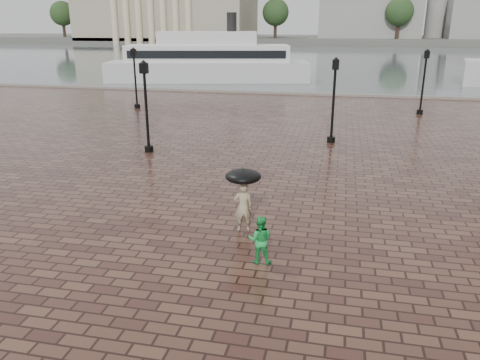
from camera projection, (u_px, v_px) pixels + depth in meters
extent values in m
plane|color=#341D18|center=(209.00, 252.00, 13.34)|extent=(300.00, 300.00, 0.00)
plane|color=#475356|center=(328.00, 55.00, 98.60)|extent=(240.00, 240.00, 0.00)
cube|color=slate|center=(304.00, 95.00, 43.00)|extent=(80.00, 0.60, 0.30)
cube|color=#4C4C47|center=(336.00, 40.00, 161.30)|extent=(300.00, 60.00, 2.00)
cube|color=gray|center=(168.00, 5.00, 154.99)|extent=(55.00, 30.00, 22.00)
cube|color=gray|center=(369.00, 14.00, 147.48)|extent=(30.00, 22.00, 14.00)
cylinder|color=gray|center=(437.00, 4.00, 142.50)|extent=(6.00, 6.00, 20.00)
cylinder|color=#2D2119|center=(64.00, 31.00, 158.09)|extent=(1.00, 1.00, 8.00)
sphere|color=#223719|center=(62.00, 13.00, 156.35)|extent=(8.00, 8.00, 8.00)
cylinder|color=#2D2119|center=(165.00, 31.00, 150.84)|extent=(1.00, 1.00, 8.00)
sphere|color=#223719|center=(164.00, 13.00, 149.09)|extent=(8.00, 8.00, 8.00)
cylinder|color=#2D2119|center=(275.00, 31.00, 143.59)|extent=(1.00, 1.00, 8.00)
sphere|color=#223719|center=(276.00, 12.00, 141.84)|extent=(8.00, 8.00, 8.00)
cylinder|color=#2D2119|center=(397.00, 32.00, 136.34)|extent=(1.00, 1.00, 8.00)
sphere|color=#223719|center=(399.00, 12.00, 134.59)|extent=(8.00, 8.00, 8.00)
cylinder|color=black|center=(149.00, 149.00, 23.77)|extent=(0.44, 0.44, 0.30)
cylinder|color=black|center=(147.00, 112.00, 23.19)|extent=(0.14, 0.14, 4.00)
cube|color=black|center=(144.00, 68.00, 22.50)|extent=(0.35, 0.35, 0.50)
sphere|color=beige|center=(144.00, 68.00, 22.50)|extent=(0.28, 0.28, 0.28)
cylinder|color=black|center=(331.00, 139.00, 25.67)|extent=(0.44, 0.44, 0.30)
cylinder|color=black|center=(333.00, 106.00, 25.08)|extent=(0.14, 0.14, 4.00)
cube|color=black|center=(336.00, 65.00, 24.40)|extent=(0.35, 0.35, 0.50)
sphere|color=beige|center=(336.00, 65.00, 24.40)|extent=(0.28, 0.28, 0.28)
cylinder|color=black|center=(137.00, 106.00, 36.10)|extent=(0.44, 0.44, 0.30)
cylinder|color=black|center=(135.00, 82.00, 35.51)|extent=(0.14, 0.14, 4.00)
cube|color=black|center=(133.00, 52.00, 34.83)|extent=(0.35, 0.35, 0.50)
sphere|color=beige|center=(133.00, 52.00, 34.83)|extent=(0.28, 0.28, 0.28)
cylinder|color=black|center=(420.00, 112.00, 33.72)|extent=(0.44, 0.44, 0.30)
cylinder|color=black|center=(423.00, 86.00, 33.14)|extent=(0.14, 0.14, 4.00)
cube|color=black|center=(427.00, 55.00, 32.46)|extent=(0.35, 0.35, 0.50)
sphere|color=beige|center=(427.00, 55.00, 32.46)|extent=(0.28, 0.28, 0.28)
imported|color=tan|center=(243.00, 207.00, 14.46)|extent=(0.65, 0.51, 1.59)
imported|color=green|center=(260.00, 240.00, 12.54)|extent=(0.69, 0.55, 1.35)
cube|color=#B7B7B7|center=(208.00, 71.00, 52.97)|extent=(23.11, 10.13, 2.16)
cube|color=silver|center=(208.00, 53.00, 52.35)|extent=(18.57, 8.46, 1.80)
cube|color=silver|center=(207.00, 38.00, 51.83)|extent=(11.43, 6.37, 1.44)
cylinder|color=black|center=(232.00, 23.00, 51.33)|extent=(1.08, 1.08, 2.16)
cube|color=black|center=(206.00, 55.00, 50.09)|extent=(16.70, 3.79, 0.81)
cube|color=black|center=(209.00, 52.00, 54.61)|extent=(16.70, 3.79, 0.81)
cylinder|color=black|center=(243.00, 190.00, 14.28)|extent=(0.02, 0.02, 0.95)
ellipsoid|color=black|center=(243.00, 176.00, 14.14)|extent=(1.10, 1.10, 0.39)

